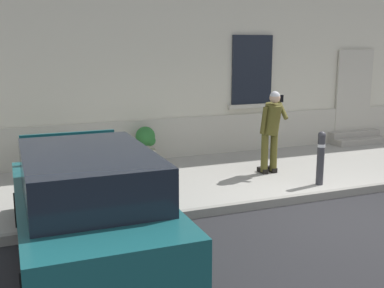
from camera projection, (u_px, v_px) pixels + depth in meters
The scene contains 10 objects.
ground_plane at pixel (348, 218), 7.79m from camera, with size 80.00×80.00×0.00m, color #232326.
sidewalk at pixel (262, 172), 10.32m from camera, with size 24.00×3.60×0.15m, color #99968E.
curb_edge at pixel (313, 197), 8.63m from camera, with size 24.00×0.12×0.15m, color gray.
building_facade at pixel (216, 8), 11.85m from camera, with size 24.00×1.52×7.50m.
entrance_stoop at pixel (356, 138), 13.09m from camera, with size 1.59×0.64×0.32m.
hatchback_car_teal at pixel (88, 203), 6.09m from camera, with size 1.82×4.08×1.50m.
bollard_near_person at pixel (321, 156), 9.03m from camera, with size 0.15×0.15×1.04m.
person_on_phone at pixel (271, 127), 9.74m from camera, with size 0.51×0.51×1.74m.
planter_charcoal at pixel (39, 156), 9.52m from camera, with size 0.44×0.44×0.86m.
planter_cream at pixel (146, 144), 10.66m from camera, with size 0.44×0.44×0.86m.
Camera 1 is at (-5.15, -5.89, 2.77)m, focal length 44.20 mm.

